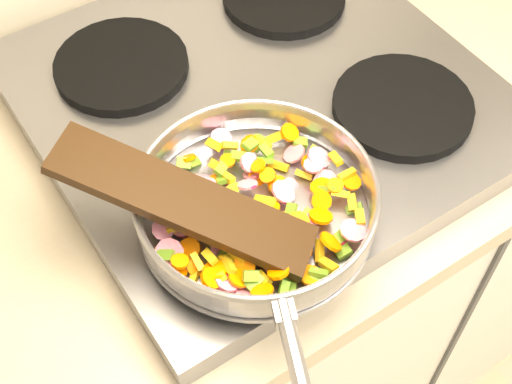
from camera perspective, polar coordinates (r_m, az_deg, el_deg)
cooktop at (r=1.01m, az=0.21°, el=7.41°), size 0.60×0.60×0.04m
grate_fl at (r=0.87m, az=-2.37°, el=-0.54°), size 0.19×0.19×0.02m
grate_fr at (r=0.99m, az=11.65°, el=6.74°), size 0.19×0.19×0.02m
grate_bl at (r=1.04m, az=-10.72°, el=9.92°), size 0.19×0.19×0.02m
saute_pan at (r=0.81m, az=0.04°, el=-0.92°), size 0.32×0.47×0.06m
vegetable_heap at (r=0.82m, az=-0.25°, el=-1.89°), size 0.27×0.26×0.05m
wooden_spatula at (r=0.78m, az=-5.84°, el=-0.71°), size 0.24×0.27×0.09m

